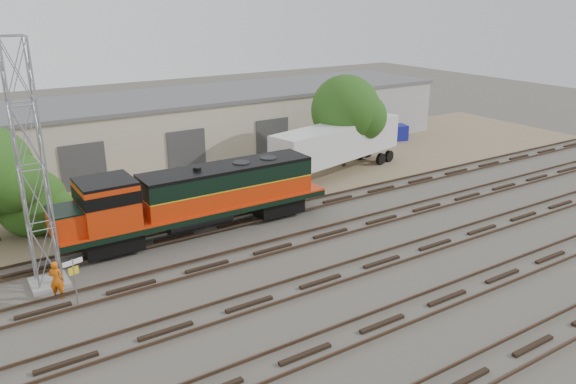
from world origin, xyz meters
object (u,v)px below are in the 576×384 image
locomotive (194,197)px  semi_trailer (340,142)px  signal_tower (32,173)px  worker (57,280)px

locomotive → semi_trailer: locomotive is taller
signal_tower → semi_trailer: (23.35, 7.03, -3.24)m
signal_tower → worker: bearing=-86.3°
worker → semi_trailer: size_ratio=0.14×
semi_trailer → locomotive: bearing=-174.5°
locomotive → worker: size_ratio=8.67×
locomotive → signal_tower: 9.50m
signal_tower → semi_trailer: bearing=16.8°
locomotive → semi_trailer: 15.58m
locomotive → signal_tower: size_ratio=1.39×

